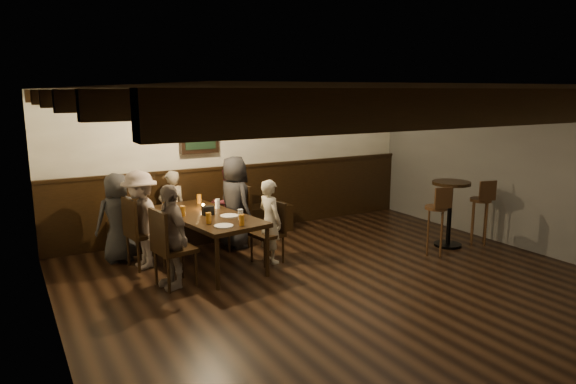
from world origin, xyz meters
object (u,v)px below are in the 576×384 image
chair_left_near (144,246)px  chair_right_near (234,229)px  chair_left_far (174,263)px  bar_stool_left (435,229)px  high_top_table (450,204)px  person_left_near (141,220)px  person_bench_right (228,203)px  person_bench_centre (172,209)px  dining_table (206,218)px  chair_right_far (268,244)px  person_right_near (235,202)px  person_left_far (171,236)px  person_right_far (270,221)px  person_bench_left (118,218)px  bar_stool_right (479,220)px

chair_left_near → chair_right_near: chair_left_near is taller
chair_left_far → bar_stool_left: bar_stool_left is taller
high_top_table → person_left_near: bearing=162.7°
chair_left_far → bar_stool_left: size_ratio=0.95×
person_bench_right → person_left_near: (-1.56, -0.70, 0.08)m
high_top_table → person_bench_centre: bearing=150.9°
dining_table → chair_left_near: size_ratio=2.07×
chair_left_near → chair_right_far: size_ratio=1.15×
person_right_near → person_left_far: bearing=121.0°
dining_table → person_left_far: person_left_far is taller
chair_right_near → person_right_near: (0.03, 0.00, 0.41)m
dining_table → person_bench_centre: (-0.16, 1.04, -0.06)m
chair_left_far → person_left_near: person_left_near is taller
dining_table → person_bench_right: bearing=45.0°
person_bench_right → bar_stool_left: size_ratio=1.14×
chair_right_near → person_right_far: size_ratio=0.81×
chair_left_near → high_top_table: size_ratio=0.96×
chair_left_near → person_left_near: (-0.03, -0.00, 0.37)m
person_left_far → person_right_far: bearing=90.0°
person_right_far → bar_stool_left: size_ratio=1.14×
person_bench_centre → person_left_far: size_ratio=0.93×
person_bench_left → person_left_near: size_ratio=0.94×
chair_right_far → person_bench_centre: (-0.94, 1.37, 0.34)m
person_bench_left → chair_right_far: bearing=140.2°
chair_left_far → bar_stool_left: (3.70, -0.68, 0.08)m
person_left_far → person_right_near: (1.34, 1.12, 0.06)m
chair_right_near → person_bench_left: size_ratio=0.76×
dining_table → person_bench_centre: size_ratio=1.69×
chair_left_far → person_right_near: 1.77m
dining_table → chair_right_far: (0.78, -0.33, -0.40)m
person_left_far → person_right_near: bearing=121.0°
person_bench_left → person_bench_centre: bearing=-170.5°
chair_right_far → person_left_near: (-1.59, 0.66, 0.41)m
person_left_near → person_bench_centre: bearing=128.7°
person_bench_left → bar_stool_left: (4.09, -1.99, -0.25)m
chair_right_near → person_bench_centre: bearing=50.2°
person_bench_left → person_right_near: 1.71m
chair_left_near → chair_left_far: size_ratio=1.00×
chair_right_near → person_bench_right: (0.11, 0.47, 0.30)m
dining_table → bar_stool_right: bar_stool_right is taller
person_right_far → person_left_near: bearing=59.0°
person_bench_left → person_right_far: person_bench_left is taller
chair_right_near → bar_stool_left: 3.02m
person_bench_centre → person_left_far: (-0.51, -1.60, 0.05)m
dining_table → person_bench_right: person_bench_right is taller
person_bench_right → person_bench_centre: bearing=-9.5°
high_top_table → bar_stool_left: bar_stool_left is taller
dining_table → person_bench_right: 1.27m
chair_left_far → high_top_table: (4.20, -0.48, 0.37)m
high_top_table → chair_right_near: bearing=151.4°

